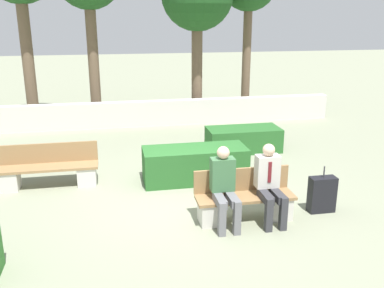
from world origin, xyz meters
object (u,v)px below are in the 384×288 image
Objects in this scene: bench_left_side at (48,171)px; person_seated_man at (270,181)px; bench_front at (245,202)px; suitcase at (322,194)px; person_seated_woman at (224,184)px.

person_seated_man reaches higher than bench_left_side.
bench_front is 1.98× the size of suitcase.
person_seated_man is at bearing -171.49° from suitcase.
person_seated_woman is (2.98, -2.24, 0.39)m from bench_left_side.
person_seated_woman is at bearing -175.07° from suitcase.
person_seated_man is at bearing -20.73° from bench_front.
person_seated_woman reaches higher than bench_front.
suitcase is (1.39, 0.02, 0.01)m from bench_front.
person_seated_man is at bearing -0.01° from person_seated_woman.
bench_front and bench_left_side have the same top height.
bench_front is 0.58m from person_seated_woman.
bench_front is 0.85× the size of bench_left_side.
bench_front is 3.97m from bench_left_side.
bench_front is 1.26× the size of person_seated_woman.
suitcase is at bearing 4.93° from person_seated_woman.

